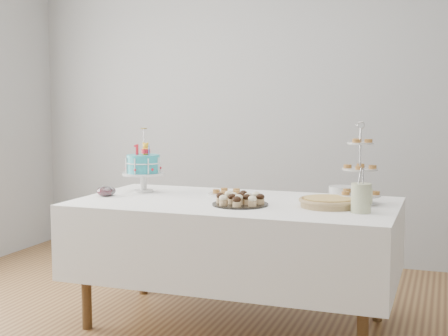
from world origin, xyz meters
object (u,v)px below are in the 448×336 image
(cupcake_tray, at_px, (240,199))
(plate_stack, at_px, (342,191))
(birthday_cake, at_px, (143,175))
(pastry_plate, at_px, (227,193))
(tiered_stand, at_px, (360,170))
(jam_bowl_a, at_px, (108,191))
(utensil_pitcher, at_px, (361,197))
(jam_bowl_b, at_px, (106,191))
(table, at_px, (235,238))
(pie, at_px, (328,202))

(cupcake_tray, height_order, plate_stack, cupcake_tray)
(birthday_cake, height_order, pastry_plate, birthday_cake)
(tiered_stand, xyz_separation_m, jam_bowl_a, (-1.56, -0.21, -0.17))
(utensil_pitcher, bearing_deg, pastry_plate, 166.02)
(cupcake_tray, bearing_deg, birthday_cake, 159.66)
(plate_stack, xyz_separation_m, jam_bowl_b, (-1.42, -0.49, -0.00))
(plate_stack, relative_size, pastry_plate, 0.68)
(utensil_pitcher, bearing_deg, table, 177.07)
(jam_bowl_a, bearing_deg, pastry_plate, 20.90)
(cupcake_tray, xyz_separation_m, plate_stack, (0.50, 0.54, -0.00))
(table, height_order, jam_bowl_b, jam_bowl_b)
(tiered_stand, bearing_deg, pie, -131.09)
(table, distance_m, pie, 0.63)
(pastry_plate, relative_size, jam_bowl_a, 2.45)
(cupcake_tray, height_order, tiered_stand, tiered_stand)
(table, distance_m, cupcake_tray, 0.31)
(jam_bowl_b, bearing_deg, plate_stack, 19.12)
(birthday_cake, distance_m, pie, 1.28)
(table, distance_m, jam_bowl_a, 0.88)
(plate_stack, bearing_deg, jam_bowl_a, -161.95)
(pie, height_order, plate_stack, plate_stack)
(birthday_cake, distance_m, plate_stack, 1.30)
(tiered_stand, xyz_separation_m, plate_stack, (-0.14, 0.25, -0.17))
(pie, bearing_deg, pastry_plate, 161.33)
(table, distance_m, tiered_stand, 0.85)
(table, height_order, utensil_pitcher, utensil_pitcher)
(tiered_stand, relative_size, utensil_pitcher, 2.00)
(jam_bowl_b, distance_m, utensil_pitcher, 1.61)
(pie, height_order, jam_bowl_a, jam_bowl_a)
(pie, relative_size, utensil_pitcher, 1.39)
(tiered_stand, height_order, plate_stack, tiered_stand)
(pastry_plate, bearing_deg, birthday_cake, -173.94)
(tiered_stand, xyz_separation_m, utensil_pitcher, (0.05, -0.29, -0.12))
(pastry_plate, relative_size, utensil_pitcher, 1.01)
(jam_bowl_a, bearing_deg, cupcake_tray, -4.56)
(tiered_stand, bearing_deg, plate_stack, 119.15)
(table, bearing_deg, plate_stack, 34.61)
(jam_bowl_b, bearing_deg, table, 6.27)
(plate_stack, distance_m, utensil_pitcher, 0.58)
(birthday_cake, xyz_separation_m, cupcake_tray, (0.77, -0.29, -0.08))
(pastry_plate, xyz_separation_m, utensil_pitcher, (0.89, -0.36, 0.07))
(pastry_plate, bearing_deg, cupcake_tray, -59.83)
(pastry_plate, height_order, utensil_pitcher, utensil_pitcher)
(table, height_order, birthday_cake, birthday_cake)
(jam_bowl_a, distance_m, jam_bowl_b, 0.03)
(pie, bearing_deg, utensil_pitcher, -31.24)
(table, distance_m, pastry_plate, 0.35)
(tiered_stand, xyz_separation_m, jam_bowl_b, (-1.56, -0.24, -0.17))
(plate_stack, bearing_deg, table, -145.39)
(cupcake_tray, relative_size, pastry_plate, 1.32)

